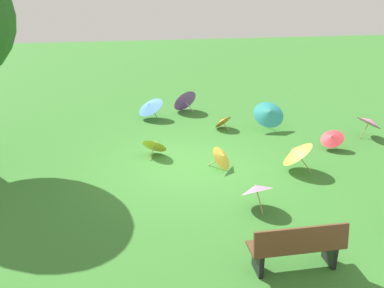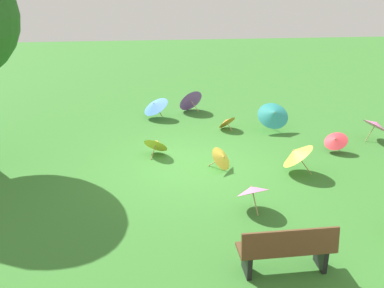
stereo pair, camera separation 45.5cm
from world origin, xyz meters
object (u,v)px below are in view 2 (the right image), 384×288
Objects in this scene: parasol_pink_0 at (376,124)px; parasol_yellow_2 at (222,158)px; parasol_orange_1 at (226,122)px; parasol_yellow_4 at (296,153)px; parasol_teal_0 at (274,114)px; parasol_red_0 at (336,140)px; parasol_pink_1 at (252,190)px; parasol_purple_0 at (189,99)px; park_bench at (287,249)px; parasol_blue_1 at (155,105)px; parasol_yellow_1 at (156,143)px.

parasol_pink_0 reaches higher than parasol_yellow_2.
parasol_yellow_4 reaches higher than parasol_orange_1.
parasol_teal_0 reaches higher than parasol_orange_1.
parasol_red_0 is 1.89m from parasol_yellow_4.
parasol_pink_1 is 0.79× the size of parasol_purple_0.
park_bench reaches higher than parasol_purple_0.
park_bench is 5.57m from parasol_red_0.
park_bench is 1.86× the size of parasol_red_0.
parasol_pink_0 is 1.10× the size of parasol_pink_1.
parasol_red_0 is 1.09× the size of parasol_yellow_2.
parasol_pink_0 is 1.15× the size of parasol_yellow_2.
parasol_blue_1 is (2.00, -8.09, -0.00)m from park_bench.
parasol_yellow_4 and parasol_purple_0 have the same top height.
park_bench is 8.80m from parasol_purple_0.
parasol_teal_0 is 3.17m from parasol_yellow_2.
parasol_yellow_1 is at bearing -33.26° from parasol_yellow_2.
parasol_yellow_2 is 0.74× the size of parasol_yellow_4.
parasol_blue_1 is at bearing -90.42° from parasol_yellow_1.
parasol_blue_1 reaches higher than parasol_yellow_1.
parasol_teal_0 is at bearing 136.06° from parasol_purple_0.
parasol_blue_1 is at bearing -76.10° from park_bench.
parasol_yellow_1 is at bearing -68.27° from park_bench.
parasol_purple_0 reaches higher than parasol_yellow_1.
parasol_pink_0 is at bearing 157.98° from parasol_blue_1.
parasol_purple_0 is (-1.23, -3.68, 0.10)m from parasol_yellow_1.
parasol_blue_1 is 1.09× the size of parasol_purple_0.
parasol_red_0 is 1.16× the size of parasol_orange_1.
parasol_yellow_4 is (1.50, 1.14, 0.17)m from parasol_red_0.
parasol_teal_0 is at bearing -53.27° from parasol_red_0.
parasol_blue_1 reaches higher than parasol_pink_1.
parasol_teal_0 is at bearing 166.47° from parasol_orange_1.
parasol_pink_1 is at bearing 107.44° from parasol_blue_1.
parasol_teal_0 is at bearing -94.70° from parasol_yellow_4.
parasol_teal_0 reaches higher than parasol_yellow_4.
parasol_teal_0 is 0.88× the size of parasol_yellow_4.
parasol_yellow_4 is (-1.34, -3.65, 0.05)m from park_bench.
parasol_teal_0 is 1.13× the size of parasol_yellow_1.
parasol_red_0 is at bearing -166.63° from parasol_yellow_2.
parasol_yellow_4 is at bearing 156.93° from parasol_yellow_1.
parasol_purple_0 is (0.39, -4.75, 0.12)m from parasol_yellow_2.
parasol_pink_0 is (-6.34, 2.57, 0.03)m from parasol_blue_1.
parasol_yellow_1 is 0.79× the size of parasol_purple_0.
parasol_yellow_4 is at bearing 112.57° from parasol_purple_0.
parasol_yellow_4 is at bearing -110.13° from park_bench.
parasol_blue_1 is 1.46× the size of parasol_yellow_2.
parasol_orange_1 is at bearing -141.66° from parasol_yellow_1.
parasol_orange_1 is (-2.18, 1.27, -0.21)m from parasol_blue_1.
parasol_teal_0 is 2.85m from parasol_yellow_4.
parasol_blue_1 is 1.39m from parasol_purple_0.
parasol_pink_0 is at bearing 162.67° from parasol_orange_1.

